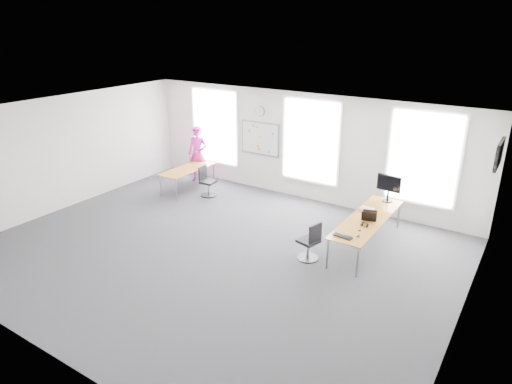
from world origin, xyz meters
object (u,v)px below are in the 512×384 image
Objects in this scene: chair_right at (310,243)px; monitor at (389,186)px; person at (198,154)px; desk_right at (368,220)px; keyboard at (343,236)px; chair_left at (207,183)px; desk_left at (188,170)px; headphones at (364,225)px.

monitor reaches higher than chair_right.
chair_right is at bearing -39.00° from person.
desk_right is 4.28× the size of monitor.
chair_right is 2.15× the size of keyboard.
desk_left is at bearing 79.04° from chair_left.
desk_right reaches higher than desk_left.
monitor is at bearing -88.80° from chair_left.
chair_left is 5.22m from headphones.
chair_right is 2.68m from monitor.
keyboard is at bearing -115.50° from chair_left.
desk_left is 0.80m from chair_left.
chair_right is 1.23m from headphones.
desk_left is 2.74× the size of monitor.
chair_left is at bearing -52.36° from person.
headphones reaches higher than desk_right.
person is at bearing -173.68° from monitor.
desk_left is at bearing 155.53° from headphones.
chair_right is at bearing -100.58° from monitor.
desk_right is at bearing -102.52° from chair_left.
headphones is at bearing -10.28° from desk_left.
headphones is 0.24× the size of monitor.
headphones is (0.88, 0.78, 0.36)m from chair_right.
person is 6.09m from monitor.
headphones is at bearing -107.36° from chair_left.
headphones is (6.13, -1.87, -0.14)m from person.
headphones is at bearing -29.16° from person.
chair_left is 5.40× the size of headphones.
keyboard is at bearing -94.80° from desk_right.
chair_right is (-0.79, -1.23, -0.27)m from desk_right.
chair_right is 5.90m from person.
person is at bearing 148.89° from headphones.
headphones is at bearing -78.70° from desk_right.
desk_right is 1.49m from chair_right.
desk_left is 4.53× the size of keyboard.
keyboard is (4.92, -1.72, 0.32)m from chair_left.
chair_right reaches higher than desk_left.
desk_right is 6.21m from person.
chair_left reaches higher than keyboard.
desk_left is at bearing 173.94° from desk_right.
chair_left reaches higher than desk_right.
person is at bearing 165.97° from keyboard.
person is (-1.02, 0.86, 0.49)m from chair_left.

